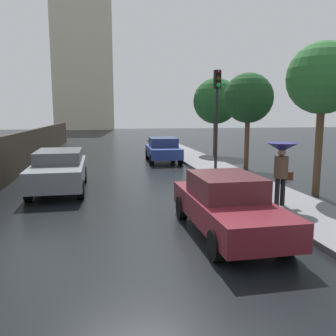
# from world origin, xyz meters

# --- Properties ---
(ground) EXTENTS (120.00, 120.00, 0.00)m
(ground) POSITION_xyz_m (0.00, 0.00, 0.00)
(ground) COLOR black
(car_grey_near_kerb) EXTENTS (1.95, 4.54, 1.46)m
(car_grey_near_kerb) POSITION_xyz_m (-2.06, 6.50, 0.78)
(car_grey_near_kerb) COLOR slate
(car_grey_near_kerb) RESTS_ON ground
(car_maroon_mid_road) EXTENTS (1.78, 4.33, 1.40)m
(car_maroon_mid_road) POSITION_xyz_m (2.41, 0.85, 0.71)
(car_maroon_mid_road) COLOR maroon
(car_maroon_mid_road) RESTS_ON ground
(car_blue_far_ahead) EXTENTS (1.94, 4.01, 1.42)m
(car_blue_far_ahead) POSITION_xyz_m (2.98, 13.48, 0.74)
(car_blue_far_ahead) COLOR navy
(car_blue_far_ahead) RESTS_ON ground
(pedestrian_with_umbrella_near) EXTENTS (0.92, 0.92, 1.84)m
(pedestrian_with_umbrella_near) POSITION_xyz_m (4.65, 2.53, 1.56)
(pedestrian_with_umbrella_near) COLOR black
(pedestrian_with_umbrella_near) RESTS_ON sidewalk_strip
(traffic_light) EXTENTS (0.26, 0.39, 4.47)m
(traffic_light) POSITION_xyz_m (4.33, 7.64, 3.23)
(traffic_light) COLOR black
(traffic_light) RESTS_ON sidewalk_strip
(street_tree_near) EXTENTS (2.49, 2.49, 4.83)m
(street_tree_near) POSITION_xyz_m (6.77, 10.14, 3.56)
(street_tree_near) COLOR #4C3823
(street_tree_near) RESTS_ON ground
(street_tree_mid) EXTENTS (2.39, 2.39, 5.17)m
(street_tree_mid) POSITION_xyz_m (6.83, 4.09, 3.95)
(street_tree_mid) COLOR #4C3823
(street_tree_mid) RESTS_ON ground
(street_tree_far) EXTENTS (3.03, 3.03, 5.16)m
(street_tree_far) POSITION_xyz_m (7.02, 16.15, 3.63)
(street_tree_far) COLOR #4C3823
(street_tree_far) RESTS_ON ground
(distant_tower) EXTENTS (10.36, 8.26, 31.64)m
(distant_tower) POSITION_xyz_m (-3.86, 59.72, 14.49)
(distant_tower) COLOR beige
(distant_tower) RESTS_ON ground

